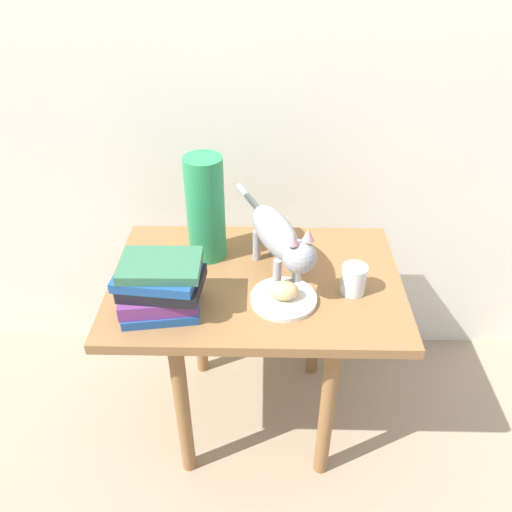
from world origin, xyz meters
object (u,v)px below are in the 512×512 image
at_px(cat, 280,238).
at_px(book_stack, 160,286).
at_px(green_vase, 206,209).
at_px(candle_jar, 353,281).
at_px(plate, 284,299).
at_px(side_table, 256,302).
at_px(tv_remote, 159,266).
at_px(bread_roll, 284,291).

bearing_deg(cat, book_stack, -154.58).
height_order(book_stack, green_vase, green_vase).
bearing_deg(cat, green_vase, 153.87).
height_order(cat, green_vase, green_vase).
xyz_separation_m(cat, candle_jar, (0.21, -0.07, -0.09)).
bearing_deg(candle_jar, book_stack, -171.18).
bearing_deg(plate, side_table, 128.34).
bearing_deg(candle_jar, green_vase, 157.56).
xyz_separation_m(side_table, plate, (0.08, -0.10, 0.09)).
bearing_deg(side_table, tv_remote, 171.73).
bearing_deg(candle_jar, side_table, 168.89).
xyz_separation_m(bread_roll, green_vase, (-0.23, 0.22, 0.12)).
relative_size(green_vase, candle_jar, 3.81).
bearing_deg(book_stack, cat, 25.42).
height_order(plate, cat, cat).
height_order(green_vase, tv_remote, green_vase).
relative_size(green_vase, tv_remote, 2.16).
bearing_deg(plate, cat, 96.15).
bearing_deg(bread_roll, green_vase, 135.47).
relative_size(candle_jar, tv_remote, 0.57).
distance_m(book_stack, green_vase, 0.29).
distance_m(plate, book_stack, 0.34).
xyz_separation_m(side_table, green_vase, (-0.15, 0.12, 0.25)).
relative_size(bread_roll, candle_jar, 0.94).
height_order(side_table, cat, cat).
height_order(cat, candle_jar, cat).
height_order(plate, candle_jar, candle_jar).
distance_m(plate, bread_roll, 0.03).
bearing_deg(tv_remote, book_stack, -89.54).
height_order(plate, tv_remote, tv_remote).
xyz_separation_m(cat, book_stack, (-0.31, -0.15, -0.06)).
height_order(side_table, green_vase, green_vase).
distance_m(bread_roll, green_vase, 0.34).
height_order(bread_roll, candle_jar, candle_jar).
bearing_deg(candle_jar, bread_roll, -165.81).
bearing_deg(green_vase, bread_roll, -44.53).
xyz_separation_m(green_vase, tv_remote, (-0.14, -0.08, -0.15)).
bearing_deg(green_vase, side_table, -38.86).
height_order(bread_roll, green_vase, green_vase).
bearing_deg(book_stack, bread_roll, 5.53).
height_order(side_table, book_stack, book_stack).
relative_size(plate, cat, 0.41).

